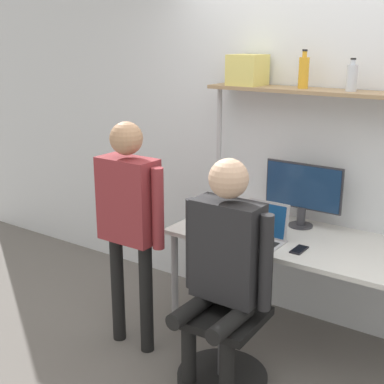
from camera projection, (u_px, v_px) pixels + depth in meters
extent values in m
plane|color=slate|center=(271.00, 371.00, 3.43)|extent=(12.00, 12.00, 0.00)
cube|color=silver|center=(333.00, 143.00, 3.70)|extent=(8.00, 0.06, 2.70)
cube|color=silver|center=(304.00, 242.00, 3.54)|extent=(1.77, 0.78, 0.03)
cylinder|color=#A5A5AA|center=(175.00, 281.00, 3.84)|extent=(0.05, 0.05, 0.74)
cylinder|color=#A5A5AA|center=(223.00, 252.00, 4.36)|extent=(0.05, 0.05, 0.74)
cube|color=#997A56|center=(327.00, 92.00, 3.46)|extent=(1.68, 0.28, 0.02)
cylinder|color=#B2B2B7|center=(218.00, 197.00, 4.15)|extent=(0.04, 0.04, 1.73)
cylinder|color=#333338|center=(301.00, 225.00, 3.78)|extent=(0.17, 0.17, 0.01)
cylinder|color=#333338|center=(301.00, 216.00, 3.76)|extent=(0.06, 0.06, 0.13)
cube|color=#333338|center=(303.00, 186.00, 3.70)|extent=(0.56, 0.01, 0.32)
cube|color=navy|center=(303.00, 186.00, 3.70)|extent=(0.54, 0.02, 0.30)
cube|color=#BCBCC1|center=(259.00, 242.00, 3.47)|extent=(0.29, 0.25, 0.01)
cube|color=black|center=(258.00, 242.00, 3.46)|extent=(0.25, 0.14, 0.00)
cube|color=#BCBCC1|center=(267.00, 219.00, 3.52)|extent=(0.29, 0.04, 0.24)
cube|color=#194C8C|center=(267.00, 220.00, 3.52)|extent=(0.26, 0.03, 0.21)
cube|color=black|center=(299.00, 250.00, 3.35)|extent=(0.07, 0.15, 0.01)
cube|color=black|center=(299.00, 249.00, 3.35)|extent=(0.06, 0.13, 0.00)
cylinder|color=black|center=(222.00, 378.00, 3.31)|extent=(0.56, 0.56, 0.06)
cylinder|color=#4C4C51|center=(223.00, 347.00, 3.25)|extent=(0.06, 0.06, 0.37)
cube|color=black|center=(223.00, 316.00, 3.19)|extent=(0.48, 0.48, 0.05)
cube|color=black|center=(241.00, 266.00, 3.29)|extent=(0.42, 0.06, 0.45)
cylinder|color=black|center=(189.00, 354.00, 3.19)|extent=(0.09, 0.09, 0.48)
cylinder|color=black|center=(227.00, 369.00, 3.05)|extent=(0.09, 0.09, 0.48)
cylinder|color=black|center=(192.00, 309.00, 3.14)|extent=(0.10, 0.38, 0.10)
cylinder|color=black|center=(231.00, 323.00, 2.99)|extent=(0.10, 0.38, 0.10)
cube|color=#262628|center=(227.00, 251.00, 3.10)|extent=(0.41, 0.20, 0.60)
cylinder|color=#262628|center=(192.00, 244.00, 3.24)|extent=(0.08, 0.08, 0.57)
cylinder|color=#262628|center=(266.00, 263.00, 2.97)|extent=(0.08, 0.08, 0.57)
sphere|color=#D8AD8C|center=(229.00, 179.00, 2.98)|extent=(0.23, 0.23, 0.23)
cylinder|color=black|center=(118.00, 288.00, 3.69)|extent=(0.09, 0.09, 0.78)
cylinder|color=black|center=(146.00, 298.00, 3.55)|extent=(0.09, 0.09, 0.78)
cube|color=maroon|center=(128.00, 200.00, 3.44)|extent=(0.39, 0.20, 0.55)
cylinder|color=maroon|center=(101.00, 196.00, 3.57)|extent=(0.08, 0.08, 0.52)
cylinder|color=maroon|center=(158.00, 209.00, 3.31)|extent=(0.08, 0.08, 0.52)
sphere|color=tan|center=(126.00, 138.00, 3.32)|extent=(0.21, 0.21, 0.21)
cylinder|color=silver|center=(352.00, 78.00, 3.35)|extent=(0.07, 0.07, 0.16)
cylinder|color=silver|center=(353.00, 62.00, 3.32)|extent=(0.03, 0.03, 0.03)
cylinder|color=black|center=(353.00, 59.00, 3.31)|extent=(0.03, 0.03, 0.01)
cylinder|color=gold|center=(304.00, 73.00, 3.52)|extent=(0.07, 0.07, 0.20)
cylinder|color=gold|center=(305.00, 54.00, 3.48)|extent=(0.03, 0.03, 0.04)
cylinder|color=black|center=(305.00, 50.00, 3.48)|extent=(0.03, 0.03, 0.01)
cube|color=#DBCC66|center=(247.00, 70.00, 3.75)|extent=(0.23, 0.24, 0.21)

